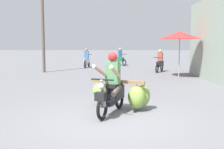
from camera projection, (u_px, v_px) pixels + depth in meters
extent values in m
plane|color=slate|center=(112.00, 120.00, 6.48)|extent=(120.00, 120.00, 0.00)
torus|color=black|center=(102.00, 108.00, 6.47)|extent=(0.27, 0.55, 0.56)
torus|color=black|center=(119.00, 99.00, 7.58)|extent=(0.27, 0.55, 0.56)
cube|color=black|center=(110.00, 102.00, 6.93)|extent=(0.42, 0.61, 0.08)
cube|color=black|center=(116.00, 93.00, 7.28)|extent=(0.49, 0.70, 0.36)
cube|color=black|center=(115.00, 85.00, 7.18)|extent=(0.45, 0.65, 0.10)
cylinder|color=gray|center=(103.00, 94.00, 6.49)|extent=(0.16, 0.29, 0.69)
cylinder|color=black|center=(102.00, 80.00, 6.41)|extent=(0.54, 0.23, 0.04)
sphere|color=silver|center=(101.00, 86.00, 6.35)|extent=(0.14, 0.14, 0.14)
cube|color=black|center=(100.00, 97.00, 6.34)|extent=(0.28, 0.23, 0.20)
cube|color=black|center=(102.00, 96.00, 6.44)|extent=(0.19, 0.30, 0.04)
cube|color=olive|center=(118.00, 81.00, 7.39)|extent=(1.44, 0.62, 0.08)
cube|color=olive|center=(120.00, 82.00, 7.56)|extent=(1.29, 0.55, 0.06)
ellipsoid|color=#80A443|center=(137.00, 97.00, 7.26)|extent=(0.64, 0.63, 0.61)
cylinder|color=#998459|center=(137.00, 84.00, 7.22)|extent=(0.02, 0.02, 0.13)
ellipsoid|color=#80A443|center=(143.00, 96.00, 7.46)|extent=(0.50, 0.48, 0.58)
cylinder|color=#998459|center=(143.00, 84.00, 7.43)|extent=(0.02, 0.02, 0.14)
ellipsoid|color=#89AC4B|center=(100.00, 93.00, 7.64)|extent=(0.43, 0.42, 0.57)
cylinder|color=#998459|center=(100.00, 82.00, 7.60)|extent=(0.02, 0.02, 0.11)
ellipsoid|color=#81A544|center=(100.00, 91.00, 7.91)|extent=(0.51, 0.47, 0.48)
cylinder|color=#998459|center=(100.00, 81.00, 7.88)|extent=(0.02, 0.02, 0.14)
cube|color=#4C7F51|center=(113.00, 73.00, 7.03)|extent=(0.40, 0.33, 0.56)
sphere|color=#B22626|center=(113.00, 57.00, 6.97)|extent=(0.24, 0.24, 0.24)
cylinder|color=tan|center=(115.00, 72.00, 6.64)|extent=(0.29, 0.72, 0.39)
cylinder|color=tan|center=(101.00, 71.00, 6.78)|extent=(0.38, 0.69, 0.39)
cylinder|color=#4C4238|center=(116.00, 90.00, 6.92)|extent=(0.28, 0.46, 0.27)
cylinder|color=#4C4238|center=(106.00, 90.00, 7.02)|extent=(0.28, 0.46, 0.27)
torus|color=black|center=(89.00, 63.00, 20.76)|extent=(0.15, 0.53, 0.52)
torus|color=black|center=(85.00, 64.00, 19.68)|extent=(0.15, 0.53, 0.52)
cube|color=silver|center=(87.00, 61.00, 20.09)|extent=(0.36, 0.92, 0.32)
cylinder|color=black|center=(89.00, 55.00, 20.63)|extent=(0.50, 0.10, 0.04)
cube|color=#386699|center=(87.00, 55.00, 20.02)|extent=(0.32, 0.24, 0.52)
sphere|color=#9E7051|center=(87.00, 50.00, 20.00)|extent=(0.20, 0.20, 0.20)
torus|color=black|center=(157.00, 69.00, 16.56)|extent=(0.29, 0.51, 0.52)
torus|color=black|center=(162.00, 67.00, 17.55)|extent=(0.29, 0.51, 0.52)
cube|color=black|center=(160.00, 64.00, 17.12)|extent=(0.59, 0.92, 0.32)
cylinder|color=black|center=(157.00, 58.00, 16.53)|extent=(0.47, 0.24, 0.04)
cube|color=#994738|center=(160.00, 57.00, 17.08)|extent=(0.36, 0.31, 0.52)
sphere|color=tan|center=(160.00, 51.00, 17.02)|extent=(0.20, 0.20, 0.20)
torus|color=black|center=(124.00, 63.00, 21.48)|extent=(0.33, 0.49, 0.52)
torus|color=black|center=(117.00, 62.00, 22.44)|extent=(0.33, 0.49, 0.52)
cube|color=#196638|center=(120.00, 59.00, 22.02)|extent=(0.66, 0.90, 0.32)
cylinder|color=black|center=(124.00, 54.00, 21.45)|extent=(0.45, 0.28, 0.04)
cube|color=#386699|center=(120.00, 53.00, 21.99)|extent=(0.36, 0.32, 0.52)
sphere|color=tan|center=(120.00, 49.00, 21.93)|extent=(0.20, 0.20, 0.20)
cylinder|color=#99999E|center=(179.00, 57.00, 14.25)|extent=(0.05, 0.05, 2.11)
cone|color=red|center=(180.00, 35.00, 14.11)|extent=(2.16, 2.16, 0.38)
cylinder|color=brown|center=(43.00, 25.00, 16.63)|extent=(0.18, 0.18, 5.76)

